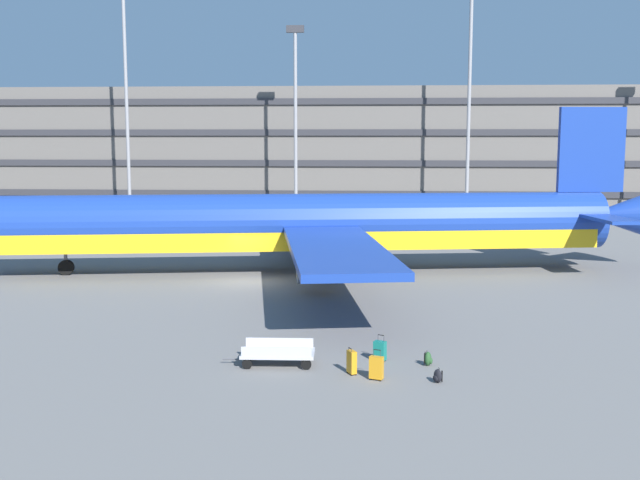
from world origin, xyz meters
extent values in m
plane|color=slate|center=(0.00, 0.00, 0.00)|extent=(600.00, 600.00, 0.00)
cube|color=#605B56|center=(0.00, 53.49, 6.89)|extent=(130.53, 17.48, 13.77)
cube|color=#2D2D33|center=(0.00, 44.65, 1.72)|extent=(129.23, 0.24, 0.70)
cube|color=#2D2D33|center=(0.00, 44.65, 5.16)|extent=(129.23, 0.24, 0.70)
cube|color=#2D2D33|center=(0.00, 44.65, 8.61)|extent=(129.23, 0.24, 0.70)
cube|color=#2D2D33|center=(0.00, 44.65, 12.05)|extent=(129.23, 0.24, 0.70)
cylinder|color=navy|center=(2.65, 3.60, 2.99)|extent=(36.97, 9.07, 3.46)
cube|color=yellow|center=(2.65, 3.60, 2.04)|extent=(35.50, 8.77, 1.11)
cone|color=navy|center=(22.06, 6.61, 3.25)|extent=(4.53, 3.37, 2.77)
cube|color=navy|center=(20.27, 6.34, 7.32)|extent=(4.16, 0.99, 5.19)
cube|color=navy|center=(20.38, 3.02, 3.42)|extent=(2.57, 5.41, 0.20)
cube|color=navy|center=(19.37, 9.52, 3.42)|extent=(2.57, 5.41, 0.20)
cube|color=navy|center=(5.09, -5.61, 2.73)|extent=(6.72, 15.98, 0.36)
cube|color=navy|center=(2.18, 13.12, 2.73)|extent=(6.72, 15.98, 0.36)
cylinder|color=#9E9EA3|center=(4.16, -2.93, 1.48)|extent=(2.74, 2.26, 1.90)
cylinder|color=#9E9EA3|center=(2.12, 10.29, 1.48)|extent=(2.74, 2.26, 1.90)
cylinder|color=black|center=(-11.20, 1.46, 0.45)|extent=(0.94, 0.48, 0.90)
cylinder|color=slate|center=(-11.20, 1.46, 1.08)|extent=(0.20, 0.20, 1.26)
cylinder|color=black|center=(4.33, 2.38, 0.45)|extent=(0.94, 0.48, 0.90)
cylinder|color=slate|center=(4.33, 2.38, 1.08)|extent=(0.20, 0.20, 1.26)
cylinder|color=black|center=(3.88, 5.28, 0.45)|extent=(0.94, 0.48, 0.90)
cylinder|color=slate|center=(3.88, 5.28, 1.08)|extent=(0.20, 0.20, 1.26)
cylinder|color=gray|center=(-18.73, 37.41, 13.00)|extent=(0.36, 0.36, 25.99)
cylinder|color=gray|center=(-1.04, 37.41, 9.31)|extent=(0.36, 0.36, 18.62)
cube|color=#333338|center=(-1.04, 37.41, 18.97)|extent=(1.80, 0.50, 0.70)
cylinder|color=gray|center=(16.61, 37.41, 10.96)|extent=(0.36, 0.36, 21.91)
cube|color=orange|center=(6.96, -17.19, 0.43)|extent=(0.51, 0.36, 0.76)
cylinder|color=#333338|center=(7.10, -17.17, 0.92)|extent=(0.02, 0.02, 0.21)
cylinder|color=#333338|center=(6.87, -17.09, 0.92)|extent=(0.02, 0.02, 0.21)
cube|color=black|center=(6.99, -17.13, 1.02)|extent=(0.25, 0.11, 0.02)
cylinder|color=black|center=(7.11, -17.33, 0.03)|extent=(0.04, 0.05, 0.05)
cylinder|color=black|center=(6.76, -17.21, 0.03)|extent=(0.04, 0.05, 0.05)
cylinder|color=black|center=(7.17, -17.17, 0.03)|extent=(0.04, 0.05, 0.05)
cylinder|color=black|center=(6.82, -17.05, 0.03)|extent=(0.04, 0.05, 0.05)
cube|color=orange|center=(6.12, -16.62, 0.44)|extent=(0.37, 0.46, 0.78)
cylinder|color=#333338|center=(6.02, -16.55, 0.87)|extent=(0.02, 0.02, 0.09)
cylinder|color=#333338|center=(6.12, -16.75, 0.87)|extent=(0.02, 0.02, 0.09)
cube|color=black|center=(6.07, -16.65, 0.92)|extent=(0.13, 0.21, 0.02)
cylinder|color=black|center=(6.12, -16.43, 0.03)|extent=(0.05, 0.04, 0.05)
cylinder|color=black|center=(6.27, -16.73, 0.03)|extent=(0.05, 0.04, 0.05)
cylinder|color=black|center=(5.97, -16.51, 0.03)|extent=(0.05, 0.04, 0.05)
cylinder|color=black|center=(6.12, -16.80, 0.03)|extent=(0.05, 0.04, 0.05)
cube|color=#147266|center=(7.11, -15.00, 0.40)|extent=(0.50, 0.43, 0.69)
cylinder|color=#333338|center=(7.25, -14.98, 0.85)|extent=(0.02, 0.02, 0.21)
cylinder|color=#333338|center=(7.04, -14.88, 0.85)|extent=(0.02, 0.02, 0.21)
cube|color=black|center=(7.14, -14.93, 0.95)|extent=(0.22, 0.12, 0.02)
cylinder|color=black|center=(7.21, -15.18, 0.03)|extent=(0.04, 0.05, 0.05)
cylinder|color=black|center=(6.91, -15.03, 0.03)|extent=(0.04, 0.05, 0.05)
cylinder|color=black|center=(7.31, -14.98, 0.03)|extent=(0.04, 0.05, 0.05)
cylinder|color=black|center=(7.00, -14.83, 0.03)|extent=(0.04, 0.05, 0.05)
ellipsoid|color=#264C26|center=(8.81, -15.43, 0.25)|extent=(0.32, 0.40, 0.51)
ellipsoid|color=#264C26|center=(8.92, -15.46, 0.18)|extent=(0.16, 0.27, 0.23)
torus|color=black|center=(8.77, -15.43, 0.52)|extent=(0.03, 0.08, 0.08)
cube|color=black|center=(8.72, -15.31, 0.25)|extent=(0.03, 0.04, 0.43)
cube|color=black|center=(8.68, -15.50, 0.25)|extent=(0.03, 0.04, 0.43)
ellipsoid|color=black|center=(9.00, -17.35, 0.23)|extent=(0.37, 0.41, 0.46)
ellipsoid|color=black|center=(8.91, -17.41, 0.16)|extent=(0.21, 0.26, 0.21)
torus|color=black|center=(9.03, -17.33, 0.47)|extent=(0.05, 0.08, 0.08)
cube|color=black|center=(9.13, -17.38, 0.23)|extent=(0.04, 0.04, 0.39)
cube|color=black|center=(9.03, -17.22, 0.23)|extent=(0.04, 0.04, 0.39)
cube|color=#B7B7BC|center=(3.46, -15.67, 0.42)|extent=(2.63, 1.37, 0.12)
cylinder|color=#4C4C51|center=(1.81, -15.72, 0.18)|extent=(0.70, 0.07, 0.05)
cube|color=#B7B7BC|center=(3.48, -16.29, 0.62)|extent=(2.47, 0.11, 0.40)
cube|color=#B7B7BC|center=(3.45, -15.06, 0.62)|extent=(2.47, 0.11, 0.40)
cylinder|color=black|center=(2.44, -16.25, 0.18)|extent=(0.36, 0.11, 0.36)
cylinder|color=black|center=(2.41, -15.15, 0.18)|extent=(0.36, 0.11, 0.36)
cylinder|color=black|center=(4.52, -16.20, 0.18)|extent=(0.36, 0.11, 0.36)
cylinder|color=black|center=(4.49, -15.09, 0.18)|extent=(0.36, 0.11, 0.36)
camera|label=1|loc=(6.71, -42.15, 8.09)|focal=43.09mm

